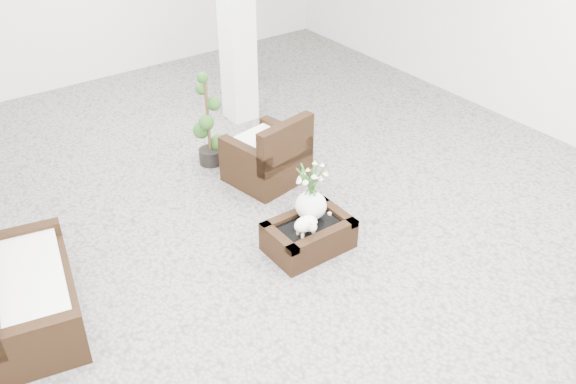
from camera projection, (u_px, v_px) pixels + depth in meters
ground at (283, 234)px, 7.00m from camera, size 11.00×11.00×0.00m
column at (236, 2)px, 8.52m from camera, size 0.40×0.40×3.50m
coffee_table at (309, 237)px, 6.70m from camera, size 0.90×0.60×0.31m
sheep_figurine at (306, 225)px, 6.43m from camera, size 0.28×0.23×0.21m
planter_narcissus at (311, 186)px, 6.51m from camera, size 0.44×0.44×0.80m
tealight at (330, 213)px, 6.77m from camera, size 0.04×0.04×0.03m
armchair at (266, 148)px, 7.73m from camera, size 1.00×0.97×0.92m
loveseat at (29, 284)px, 5.67m from camera, size 1.05×1.68×0.83m
topiary at (208, 119)px, 7.97m from camera, size 0.34×0.34×1.29m
shopper at (232, 34)px, 10.03m from camera, size 0.63×0.75×1.75m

